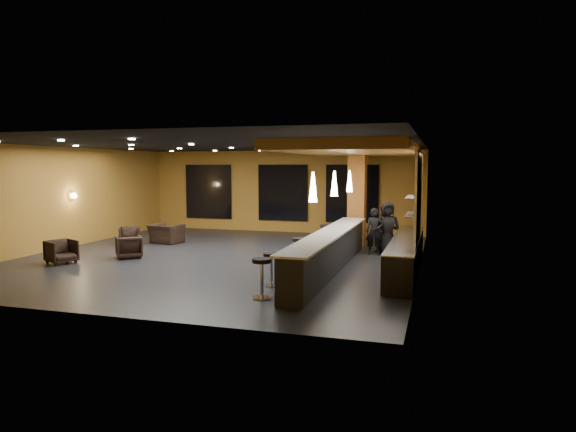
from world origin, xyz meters
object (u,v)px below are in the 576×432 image
(bar_stool_1, at_px, (271,265))
(bar_stool_5, at_px, (321,239))
(pendant_0, at_px, (313,187))
(bar_counter, at_px, (330,252))
(bar_stool_4, at_px, (317,243))
(bar_stool_3, at_px, (299,249))
(bar_stool_6, at_px, (326,234))
(prep_counter, at_px, (406,255))
(bar_stool_2, at_px, (289,259))
(staff_a, at_px, (374,232))
(armchair_b, at_px, (129,247))
(pendant_2, at_px, (350,181))
(armchair_c, at_px, (130,236))
(pendant_1, at_px, (334,184))
(armchair_d, at_px, (166,234))
(staff_b, at_px, (386,230))
(column, at_px, (357,197))
(bar_stool_0, at_px, (262,273))
(staff_c, at_px, (388,228))
(armchair_a, at_px, (61,252))

(bar_stool_1, bearing_deg, bar_stool_5, 87.97)
(pendant_0, distance_m, bar_stool_5, 4.81)
(bar_counter, xyz_separation_m, bar_stool_4, (-0.68, 1.28, 0.02))
(bar_stool_3, distance_m, bar_stool_6, 3.44)
(prep_counter, xyz_separation_m, bar_stool_5, (-2.79, 1.86, 0.06))
(bar_stool_2, height_order, bar_stool_3, bar_stool_3)
(staff_a, distance_m, armchair_b, 7.73)
(pendant_2, distance_m, bar_stool_1, 5.64)
(prep_counter, xyz_separation_m, staff_a, (-1.13, 2.22, 0.32))
(bar_counter, xyz_separation_m, armchair_c, (-7.87, 2.33, -0.17))
(pendant_1, bearing_deg, bar_stool_1, -109.07)
(pendant_0, bearing_deg, armchair_d, 143.26)
(staff_a, bearing_deg, armchair_b, -164.96)
(staff_b, distance_m, bar_stool_4, 2.61)
(prep_counter, relative_size, pendant_2, 8.57)
(column, xyz_separation_m, bar_stool_3, (-0.85, -4.69, -1.20))
(bar_stool_5, bearing_deg, staff_a, 12.14)
(pendant_0, bearing_deg, bar_stool_2, 135.77)
(column, relative_size, armchair_c, 4.79)
(pendant_0, distance_m, pendant_2, 5.00)
(bar_counter, bearing_deg, staff_a, 72.27)
(prep_counter, height_order, armchair_c, prep_counter)
(pendant_1, relative_size, armchair_c, 0.96)
(bar_stool_5, xyz_separation_m, bar_stool_6, (-0.06, 0.99, 0.05))
(bar_stool_6, bearing_deg, column, 55.77)
(armchair_b, bearing_deg, prep_counter, 142.51)
(bar_stool_2, bearing_deg, bar_stool_0, -88.63)
(armchair_c, height_order, bar_stool_4, bar_stool_4)
(staff_c, bearing_deg, staff_a, -159.71)
(pendant_0, xyz_separation_m, bar_stool_1, (-0.95, -0.25, -1.85))
(armchair_b, bearing_deg, bar_stool_5, 161.95)
(pendant_1, relative_size, bar_stool_6, 0.83)
(bar_counter, distance_m, pendant_2, 3.52)
(column, relative_size, bar_stool_3, 4.07)
(armchair_b, bearing_deg, bar_stool_0, 107.64)
(pendant_2, bearing_deg, staff_a, -17.91)
(staff_c, bearing_deg, pendant_0, -119.45)
(bar_counter, xyz_separation_m, pendant_1, (0.00, 0.50, 1.85))
(armchair_a, distance_m, bar_stool_4, 7.51)
(pendant_1, xyz_separation_m, staff_c, (1.26, 2.50, -1.50))
(armchair_b, bearing_deg, staff_a, 159.67)
(staff_a, distance_m, bar_stool_6, 1.84)
(pendant_1, distance_m, staff_b, 3.24)
(armchair_c, xyz_separation_m, bar_stool_1, (6.92, -4.58, 0.17))
(armchair_d, bearing_deg, bar_stool_1, 147.98)
(pendant_1, xyz_separation_m, armchair_a, (-7.73, -1.82, -2.00))
(armchair_d, bearing_deg, column, -157.28)
(bar_counter, distance_m, staff_a, 2.87)
(pendant_0, bearing_deg, staff_a, 79.56)
(column, relative_size, armchair_a, 4.60)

